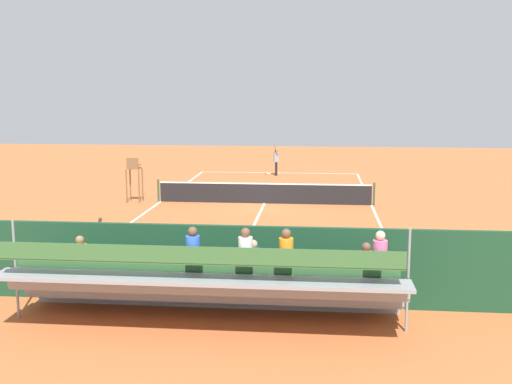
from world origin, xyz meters
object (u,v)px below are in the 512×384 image
Objects in this scene: umpire_chair at (134,175)px; bleacher_stand at (211,282)px; tennis_net at (264,193)px; equipment_bag at (237,289)px; tennis_racket at (268,174)px; tennis_ball_near at (283,178)px; courtside_bench at (314,276)px; tennis_player at (276,159)px; line_judge at (96,252)px.

bleacher_stand is at bearing 112.62° from umpire_chair.
umpire_chair is (6.20, 0.26, 0.81)m from tennis_net.
tennis_net is 13.41m from equipment_bag.
tennis_racket is (-5.54, -10.74, -1.30)m from umpire_chair.
courtside_bench is at bearing 95.30° from tennis_ball_near.
tennis_player is at bearing 128.54° from tennis_racket.
courtside_bench is 23.20m from tennis_player.
tennis_ball_near is (-0.54, 1.53, -0.98)m from tennis_player.
umpire_chair is 14.77m from equipment_bag.
umpire_chair is 2.38× the size of equipment_bag.
tennis_player is 29.18× the size of tennis_ball_near.
tennis_net is 18.19× the size of tennis_racket.
tennis_net is at bearing 86.94° from tennis_ball_near.
umpire_chair reaches higher than equipment_bag.
umpire_chair is 32.42× the size of tennis_ball_near.
courtside_bench is 27.27× the size of tennis_ball_near.
equipment_bag is 21.65m from tennis_ball_near.
bleacher_stand is 4.70× the size of tennis_player.
equipment_bag is 23.91m from tennis_racket.
bleacher_stand is at bearing 90.47° from tennis_player.
bleacher_stand is (-0.10, 15.38, 0.48)m from tennis_net.
bleacher_stand is 4.23× the size of umpire_chair.
tennis_ball_near is 0.03× the size of line_judge.
tennis_racket is at bearing -87.35° from equipment_bag.
line_judge reaches higher than tennis_racket.
equipment_bag is 23.20m from tennis_player.
line_judge is at bearing 81.82° from tennis_player.
courtside_bench is 21.62m from tennis_ball_near.
bleacher_stand reaches higher than tennis_racket.
umpire_chair reaches higher than tennis_ball_near.
tennis_player is at bearing -83.71° from courtside_bench.
equipment_bag is at bearing -99.72° from bleacher_stand.
equipment_bag is at bearing 91.35° from tennis_player.
bleacher_stand is 2.16m from equipment_bag.
courtside_bench is 23.96m from tennis_racket.
courtside_bench reaches higher than tennis_ball_near.
umpire_chair reaches higher than tennis_player.
tennis_net reaches higher than courtside_bench.
umpire_chair is at bearing 62.74° from tennis_racket.
tennis_racket is at bearing -117.26° from umpire_chair.
tennis_ball_near is at bearing -90.00° from equipment_bag.
umpire_chair is 15.64m from courtside_bench.
umpire_chair is 3.78× the size of tennis_racket.
equipment_bag reaches higher than tennis_racket.
bleacher_stand is at bearing 42.07° from courtside_bench.
tennis_racket is at bearing -96.61° from line_judge.
bleacher_stand is 25.89m from tennis_racket.
bleacher_stand is 16.00× the size of tennis_racket.
tennis_player reaches higher than equipment_bag.
line_judge is at bearing 75.53° from tennis_net.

